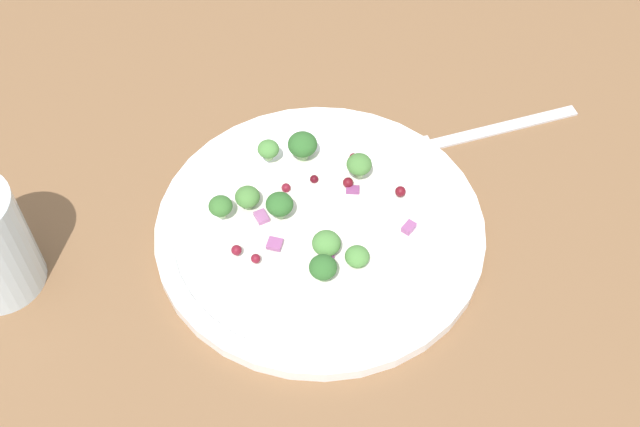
% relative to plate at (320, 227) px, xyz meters
% --- Properties ---
extents(ground_plane, '(1.80, 1.80, 0.02)m').
position_rel_plate_xyz_m(ground_plane, '(-0.01, 0.02, -0.02)').
color(ground_plane, brown).
extents(plate, '(0.28, 0.28, 0.02)m').
position_rel_plate_xyz_m(plate, '(0.00, 0.00, 0.00)').
color(plate, white).
rests_on(plate, ground_plane).
extents(dressing_pool, '(0.16, 0.16, 0.00)m').
position_rel_plate_xyz_m(dressing_pool, '(0.00, 0.00, 0.00)').
color(dressing_pool, white).
rests_on(dressing_pool, plate).
extents(broccoli_floret_0, '(0.02, 0.02, 0.02)m').
position_rel_plate_xyz_m(broccoli_floret_0, '(-0.08, 0.00, 0.02)').
color(broccoli_floret_0, '#9EC684').
rests_on(broccoli_floret_0, plate).
extents(broccoli_floret_1, '(0.02, 0.02, 0.02)m').
position_rel_plate_xyz_m(broccoli_floret_1, '(-0.05, -0.07, 0.02)').
color(broccoli_floret_1, '#ADD18E').
rests_on(broccoli_floret_1, plate).
extents(broccoli_floret_2, '(0.03, 0.03, 0.03)m').
position_rel_plate_xyz_m(broccoli_floret_2, '(-0.07, 0.03, 0.02)').
color(broccoli_floret_2, '#8EB77A').
rests_on(broccoli_floret_2, plate).
extents(broccoli_floret_3, '(0.02, 0.02, 0.02)m').
position_rel_plate_xyz_m(broccoli_floret_3, '(-0.02, 0.06, 0.02)').
color(broccoli_floret_3, '#9EC684').
rests_on(broccoli_floret_3, plate).
extents(broccoli_floret_4, '(0.02, 0.02, 0.02)m').
position_rel_plate_xyz_m(broccoli_floret_4, '(0.05, -0.00, 0.02)').
color(broccoli_floret_4, '#ADD18E').
rests_on(broccoli_floret_4, plate).
extents(broccoli_floret_5, '(0.02, 0.02, 0.02)m').
position_rel_plate_xyz_m(broccoli_floret_5, '(0.03, -0.01, 0.02)').
color(broccoli_floret_5, '#9EC684').
rests_on(broccoli_floret_5, plate).
extents(broccoli_floret_6, '(0.02, 0.02, 0.02)m').
position_rel_plate_xyz_m(broccoli_floret_6, '(-0.05, -0.04, 0.02)').
color(broccoli_floret_6, '#8EB77A').
rests_on(broccoli_floret_6, plate).
extents(broccoli_floret_7, '(0.02, 0.02, 0.02)m').
position_rel_plate_xyz_m(broccoli_floret_7, '(-0.02, -0.02, 0.02)').
color(broccoli_floret_7, '#8EB77A').
rests_on(broccoli_floret_7, plate).
extents(broccoli_floret_8, '(0.02, 0.02, 0.02)m').
position_rel_plate_xyz_m(broccoli_floret_8, '(0.05, -0.03, 0.02)').
color(broccoli_floret_8, '#8EB77A').
rests_on(broccoli_floret_8, plate).
extents(cranberry_0, '(0.01, 0.01, 0.01)m').
position_rel_plate_xyz_m(cranberry_0, '(-0.02, 0.04, 0.01)').
color(cranberry_0, maroon).
rests_on(cranberry_0, plate).
extents(cranberry_1, '(0.01, 0.01, 0.01)m').
position_rel_plate_xyz_m(cranberry_1, '(-0.02, -0.08, 0.01)').
color(cranberry_1, maroon).
rests_on(cranberry_1, plate).
extents(cranberry_2, '(0.01, 0.01, 0.01)m').
position_rel_plate_xyz_m(cranberry_2, '(-0.04, 0.02, 0.01)').
color(cranberry_2, '#4C0A14').
rests_on(cranberry_2, plate).
extents(cranberry_3, '(0.01, 0.01, 0.01)m').
position_rel_plate_xyz_m(cranberry_3, '(0.02, 0.07, 0.01)').
color(cranberry_3, maroon).
rests_on(cranberry_3, plate).
extents(cranberry_4, '(0.01, 0.01, 0.01)m').
position_rel_plate_xyz_m(cranberry_4, '(-0.04, 0.07, 0.01)').
color(cranberry_4, maroon).
rests_on(cranberry_4, plate).
extents(cranberry_5, '(0.01, 0.01, 0.01)m').
position_rel_plate_xyz_m(cranberry_5, '(0.00, -0.07, 0.01)').
color(cranberry_5, maroon).
rests_on(cranberry_5, plate).
extents(cranberry_6, '(0.01, 0.01, 0.01)m').
position_rel_plate_xyz_m(cranberry_6, '(-0.05, -0.00, 0.01)').
color(cranberry_6, maroon).
rests_on(cranberry_6, plate).
extents(onion_bit_0, '(0.01, 0.01, 0.00)m').
position_rel_plate_xyz_m(onion_bit_0, '(-0.03, -0.04, 0.01)').
color(onion_bit_0, '#A35B93').
rests_on(onion_bit_0, plate).
extents(onion_bit_1, '(0.01, 0.01, 0.01)m').
position_rel_plate_xyz_m(onion_bit_1, '(0.05, 0.06, 0.01)').
color(onion_bit_1, '#934C84').
rests_on(onion_bit_1, plate).
extents(onion_bit_2, '(0.01, 0.01, 0.00)m').
position_rel_plate_xyz_m(onion_bit_2, '(-0.01, 0.04, 0.01)').
color(onion_bit_2, '#843D75').
rests_on(onion_bit_2, plate).
extents(onion_bit_3, '(0.02, 0.02, 0.00)m').
position_rel_plate_xyz_m(onion_bit_3, '(-0.00, -0.04, 0.01)').
color(onion_bit_3, '#934C84').
rests_on(onion_bit_3, plate).
extents(onion_bit_4, '(0.01, 0.02, 0.00)m').
position_rel_plate_xyz_m(onion_bit_4, '(0.03, -0.01, 0.01)').
color(onion_bit_4, '#843D75').
rests_on(onion_bit_4, plate).
extents(fork, '(0.07, 0.18, 0.01)m').
position_rel_plate_xyz_m(fork, '(-0.01, 0.19, -0.01)').
color(fork, silver).
rests_on(fork, ground_plane).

